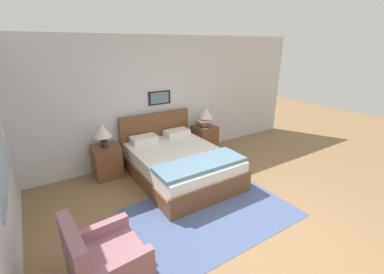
{
  "coord_description": "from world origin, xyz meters",
  "views": [
    {
      "loc": [
        -2.24,
        -1.87,
        2.42
      ],
      "look_at": [
        0.03,
        1.67,
        0.89
      ],
      "focal_mm": 24.0,
      "sensor_mm": 36.0,
      "label": 1
    }
  ],
  "objects_px": {
    "bed": "(180,163)",
    "table_lamp_near_window": "(103,132)",
    "table_lamp_by_door": "(206,114)",
    "nightstand_near_window": "(107,161)",
    "armchair": "(105,264)",
    "nightstand_by_door": "(205,139)"
  },
  "relations": [
    {
      "from": "bed",
      "to": "table_lamp_near_window",
      "type": "height_order",
      "value": "table_lamp_near_window"
    },
    {
      "from": "bed",
      "to": "table_lamp_by_door",
      "type": "relative_size",
      "value": 4.72
    },
    {
      "from": "bed",
      "to": "nightstand_near_window",
      "type": "bearing_deg",
      "value": 144.98
    },
    {
      "from": "table_lamp_by_door",
      "to": "bed",
      "type": "bearing_deg",
      "value": -146.18
    },
    {
      "from": "table_lamp_near_window",
      "to": "table_lamp_by_door",
      "type": "distance_m",
      "value": 2.32
    },
    {
      "from": "armchair",
      "to": "table_lamp_by_door",
      "type": "relative_size",
      "value": 1.89
    },
    {
      "from": "bed",
      "to": "table_lamp_by_door",
      "type": "distance_m",
      "value": 1.53
    },
    {
      "from": "armchair",
      "to": "table_lamp_by_door",
      "type": "distance_m",
      "value": 3.88
    },
    {
      "from": "bed",
      "to": "nightstand_by_door",
      "type": "height_order",
      "value": "bed"
    },
    {
      "from": "armchair",
      "to": "nightstand_by_door",
      "type": "relative_size",
      "value": 1.36
    },
    {
      "from": "nightstand_by_door",
      "to": "table_lamp_near_window",
      "type": "relative_size",
      "value": 1.38
    },
    {
      "from": "bed",
      "to": "nightstand_by_door",
      "type": "bearing_deg",
      "value": 35.02
    },
    {
      "from": "nightstand_by_door",
      "to": "table_lamp_near_window",
      "type": "distance_m",
      "value": 2.39
    },
    {
      "from": "bed",
      "to": "armchair",
      "type": "height_order",
      "value": "bed"
    },
    {
      "from": "nightstand_near_window",
      "to": "table_lamp_by_door",
      "type": "xyz_separation_m",
      "value": [
        2.3,
        -0.03,
        0.61
      ]
    },
    {
      "from": "nightstand_near_window",
      "to": "table_lamp_near_window",
      "type": "height_order",
      "value": "table_lamp_near_window"
    },
    {
      "from": "table_lamp_near_window",
      "to": "table_lamp_by_door",
      "type": "xyz_separation_m",
      "value": [
        2.32,
        0.0,
        0.0
      ]
    },
    {
      "from": "armchair",
      "to": "nightstand_near_window",
      "type": "bearing_deg",
      "value": 160.09
    },
    {
      "from": "bed",
      "to": "armchair",
      "type": "relative_size",
      "value": 2.51
    },
    {
      "from": "nightstand_near_window",
      "to": "nightstand_by_door",
      "type": "height_order",
      "value": "same"
    },
    {
      "from": "bed",
      "to": "armchair",
      "type": "bearing_deg",
      "value": -138.61
    },
    {
      "from": "armchair",
      "to": "nightstand_near_window",
      "type": "xyz_separation_m",
      "value": [
        0.69,
        2.42,
        0.03
      ]
    }
  ]
}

